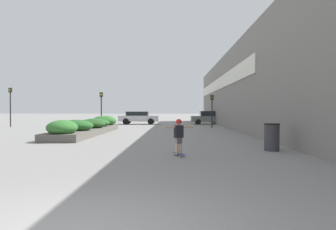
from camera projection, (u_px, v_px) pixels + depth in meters
building_wall_right at (240, 87)px, 23.28m from camera, size 0.67×49.74×6.96m
planter_box at (89, 127)px, 20.75m from camera, size 2.28×11.36×1.18m
skateboard at (179, 154)px, 10.62m from camera, size 0.45×0.70×0.09m
skateboarder at (179, 133)px, 10.61m from camera, size 1.07×0.56×1.23m
trash_bin at (272, 137)px, 11.99m from camera, size 0.62×0.62×1.10m
car_leftmost at (209, 117)px, 35.46m from camera, size 4.10×2.07×1.55m
car_center_left at (139, 117)px, 35.32m from camera, size 4.65×2.02×1.49m
traffic_light_left at (101, 103)px, 29.20m from camera, size 0.28×0.30×3.40m
traffic_light_right at (212, 105)px, 28.33m from camera, size 0.28×0.30×3.08m
traffic_light_far_left at (10, 101)px, 29.37m from camera, size 0.28×0.30×3.85m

